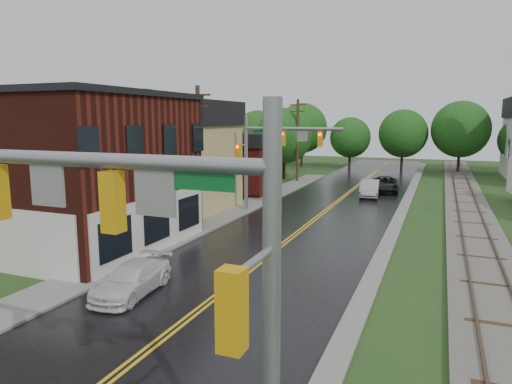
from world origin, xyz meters
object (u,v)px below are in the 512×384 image
Objects in this scene: brick_building at (48,168)px; tree_left_c at (223,141)px; suv_dark at (385,185)px; pickup_white at (132,279)px; traffic_signal_far at (273,146)px; traffic_signal_near at (151,237)px; tree_left_b at (147,132)px; utility_pole_b at (199,153)px; tree_left_e at (285,137)px; sedan_silver at (370,189)px; utility_pole_c at (297,139)px; tree_left_a at (46,143)px.

tree_left_c is at bearing 93.14° from brick_building.
pickup_white is at bearing -108.26° from suv_dark.
traffic_signal_near is at bearing -74.48° from traffic_signal_far.
tree_left_b reaches higher than brick_building.
utility_pole_b is (-3.33, -5.00, -0.25)m from traffic_signal_far.
tree_left_e is at bearing 105.89° from traffic_signal_far.
brick_building is 20.60m from traffic_signal_near.
traffic_signal_near is 1.73× the size of pickup_white.
utility_pole_c is at bearing 136.22° from sedan_silver.
sedan_silver is at bearing 34.22° from tree_left_a.
tree_left_b is 2.14× the size of sedan_silver.
tree_left_a is at bearing -162.70° from traffic_signal_far.
pickup_white is at bearing -56.22° from tree_left_b.
tree_left_b is at bearing -132.39° from utility_pole_c.
tree_left_b is at bearing -171.25° from sedan_silver.
traffic_signal_near is 1.41× the size of suv_dark.
tree_left_b is at bearing -116.56° from tree_left_c.
tree_left_c is 0.94× the size of tree_left_e.
utility_pole_b reaches higher than tree_left_c.
brick_building is at bearing -128.22° from suv_dark.
utility_pole_c reaches higher than tree_left_a.
utility_pole_b and utility_pole_c have the same top height.
brick_building is 29.56m from utility_pole_c.
tree_left_a is at bearing -101.31° from tree_left_b.
utility_pole_b reaches higher than tree_left_a.
tree_left_a reaches higher than traffic_signal_near.
tree_left_c is 1.69× the size of sedan_silver.
brick_building is 1.59× the size of utility_pole_c.
traffic_signal_near is 45.59m from tree_left_e.
utility_pole_b is 1.99× the size of sedan_silver.
utility_pole_c is 16.42m from tree_left_b.
tree_left_e is 1.57× the size of suv_dark.
sedan_silver is at bearing 56.20° from brick_building.
tree_left_c is at bearing -149.80° from utility_pole_c.
tree_left_b reaches higher than utility_pole_c.
tree_left_a is (-23.32, 19.90, 0.15)m from traffic_signal_near.
traffic_signal_far is at bearing 105.52° from traffic_signal_near.
sedan_silver is at bearing -39.43° from tree_left_e.
utility_pole_c is 12.12m from sedan_silver.
traffic_signal_far is 0.90× the size of tree_left_e.
brick_building is at bearing -128.98° from sedan_silver.
utility_pole_c is at bearing 90.00° from utility_pole_b.
tree_left_a is at bearing -108.43° from tree_left_c.
utility_pole_b is at bearing 50.93° from brick_building.
tree_left_c reaches higher than sedan_silver.
traffic_signal_far is (9.01, 12.00, 0.82)m from brick_building.
brick_building is 1.59× the size of utility_pole_b.
tree_left_e is (5.00, 6.00, 0.30)m from tree_left_c.
traffic_signal_near is 38.42m from suv_dark.
traffic_signal_far is at bearing -18.81° from tree_left_b.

